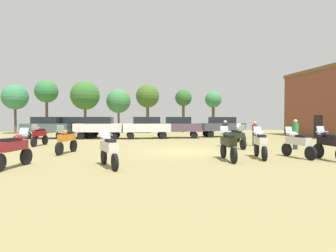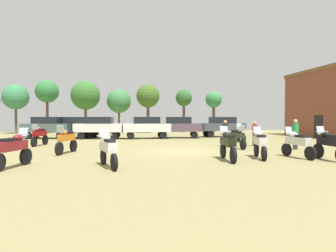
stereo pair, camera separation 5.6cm
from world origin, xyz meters
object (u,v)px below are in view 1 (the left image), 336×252
motorcycle_1 (228,144)px  motorcycle_10 (329,144)px  tree_9 (119,101)px  motorcycle_8 (298,143)px  tree_1 (47,92)px  tree_4 (15,97)px  person_3 (255,132)px  motorcycle_6 (109,149)px  car_5 (178,126)px  person_1 (295,132)px  tree_2 (85,96)px  car_3 (78,126)px  motorcycle_3 (14,149)px  car_2 (222,125)px  motorcycle_4 (237,137)px  car_1 (47,126)px  motorcycle_7 (241,133)px  person_2 (225,131)px  car_4 (99,126)px  motorcycle_2 (260,143)px  car_6 (146,126)px  motorcycle_9 (67,140)px  tree_5 (148,96)px  tree_3 (213,101)px  motorcycle_5 (39,135)px

motorcycle_1 → motorcycle_10: size_ratio=1.05×
tree_9 → motorcycle_8: bearing=-71.1°
motorcycle_10 → tree_1: bearing=127.7°
motorcycle_10 → tree_4: 33.73m
person_3 → tree_1: tree_1 is taller
motorcycle_6 → car_5: size_ratio=0.48×
car_5 → person_1: car_5 is taller
tree_2 → tree_9: 4.18m
car_3 → person_1: car_3 is taller
motorcycle_3 → person_3: 14.35m
car_2 → tree_9: (-10.28, 9.74, 2.90)m
motorcycle_4 → person_3: person_3 is taller
car_1 → car_5: bearing=-84.4°
person_1 → tree_2: 25.40m
motorcycle_7 → tree_2: (-13.49, 15.22, 3.96)m
motorcycle_10 → person_2: size_ratio=1.24×
car_2 → car_4: same height
motorcycle_2 → tree_2: 26.10m
car_4 → tree_1: bearing=42.0°
car_5 → car_6: bearing=106.2°
car_1 → car_2: same height
motorcycle_4 → motorcycle_9: size_ratio=1.05×
car_5 → motorcycle_8: bearing=-158.0°
tree_5 → car_3: bearing=-134.8°
motorcycle_7 → person_1: person_1 is taller
motorcycle_4 → car_4: 13.31m
motorcycle_3 → motorcycle_2: bearing=20.2°
motorcycle_1 → motorcycle_3: (-8.67, -0.37, -0.01)m
motorcycle_4 → motorcycle_7: size_ratio=1.07×
motorcycle_10 → tree_3: (3.34, 24.78, 3.53)m
person_3 → tree_5: 18.88m
motorcycle_4 → motorcycle_8: 4.51m
car_1 → motorcycle_3: bearing=-158.8°
motorcycle_3 → motorcycle_9: bearing=90.5°
motorcycle_2 → tree_4: 31.17m
motorcycle_4 → motorcycle_10: size_ratio=1.03×
tree_3 → tree_9: 12.57m
car_2 → car_5: same height
person_2 → tree_2: 21.56m
motorcycle_3 → tree_5: (7.53, 23.85, 3.91)m
motorcycle_2 → car_3: (-10.38, 15.56, 0.44)m
motorcycle_5 → motorcycle_3: bearing=111.6°
motorcycle_4 → motorcycle_8: motorcycle_4 is taller
car_6 → motorcycle_10: bearing=-155.4°
car_3 → person_1: size_ratio=2.51×
car_5 → tree_9: tree_9 is taller
person_3 → tree_5: bearing=106.2°
person_3 → car_1: bearing=147.3°
motorcycle_8 → motorcycle_6: bearing=-179.7°
motorcycle_10 → tree_2: 28.29m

